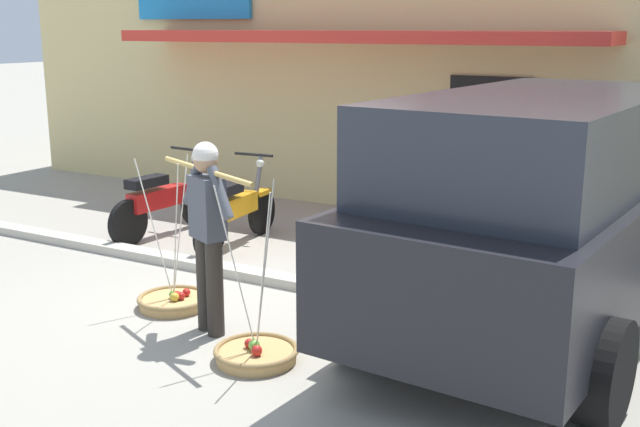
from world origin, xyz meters
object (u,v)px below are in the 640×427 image
Objects in this scene: fruit_vendor at (208,225)px; motorcycle_nearest_shop at (162,202)px; fruit_basket_right_side at (256,353)px; fruit_basket_left_side at (174,300)px; motorcycle_second_in_row at (235,210)px; parked_truck at (543,206)px.

motorcycle_nearest_shop is at bearing 137.81° from fruit_vendor.
fruit_basket_right_side is at bearing -24.43° from fruit_vendor.
motorcycle_second_in_row is (-0.74, 2.05, 0.38)m from fruit_basket_left_side.
fruit_basket_right_side is 0.29× the size of parked_truck.
fruit_basket_left_side is at bearing -70.22° from motorcycle_second_in_row.
fruit_vendor is 0.93× the size of motorcycle_second_in_row.
fruit_basket_right_side is at bearing -51.57° from motorcycle_second_in_row.
fruit_vendor reaches higher than fruit_basket_right_side.
motorcycle_nearest_shop is (-3.23, 2.61, 0.38)m from fruit_basket_right_side.
fruit_basket_right_side is at bearing -134.62° from parked_truck.
fruit_basket_left_side is (-0.69, 0.32, -0.90)m from fruit_vendor.
fruit_basket_left_side reaches higher than motorcycle_second_in_row.
fruit_basket_left_side is 0.29× the size of parked_truck.
fruit_basket_right_side is at bearing -38.98° from motorcycle_nearest_shop.
parked_truck is at bearing -9.19° from motorcycle_nearest_shop.
motorcycle_nearest_shop is 1.11m from motorcycle_second_in_row.
fruit_basket_left_side is at bearing 155.54° from fruit_vendor.
fruit_basket_right_side is 0.80× the size of motorcycle_nearest_shop.
fruit_vendor is at bearing 155.57° from fruit_basket_right_side.
fruit_vendor is at bearing -58.82° from motorcycle_second_in_row.
fruit_vendor reaches higher than motorcycle_nearest_shop.
fruit_basket_left_side is 3.54m from parked_truck.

